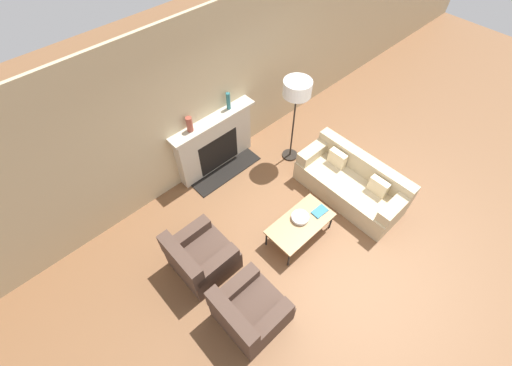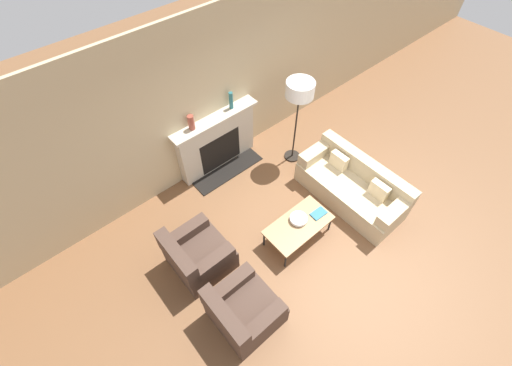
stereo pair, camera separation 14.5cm
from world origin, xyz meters
TOP-DOWN VIEW (x-y plane):
  - ground_plane at (0.00, 0.00)m, footprint 18.00×18.00m
  - wall_back at (0.00, 2.59)m, footprint 18.00×0.06m
  - fireplace at (-0.10, 2.45)m, footprint 1.68×0.59m
  - couch at (1.17, 0.29)m, footprint 0.81×1.89m
  - armchair_near at (-1.62, -0.14)m, footprint 0.83×0.83m
  - armchair_far at (-1.62, 0.94)m, footprint 0.83×0.83m
  - coffee_table at (-0.12, 0.31)m, footprint 1.08×0.57m
  - bowl at (-0.08, 0.37)m, footprint 0.28×0.28m
  - book at (0.25, 0.24)m, footprint 0.26×0.17m
  - floor_lamp at (1.09, 1.66)m, footprint 0.48×0.48m
  - mantel_vase_left at (-0.53, 2.46)m, footprint 0.10×0.10m
  - mantel_vase_center_left at (0.28, 2.46)m, footprint 0.07×0.07m

SIDE VIEW (x-z plane):
  - ground_plane at x=0.00m, z-range 0.00..0.00m
  - couch at x=1.17m, z-range -0.08..0.68m
  - armchair_near at x=-1.62m, z-range -0.11..0.73m
  - armchair_far at x=-1.62m, z-range -0.11..0.73m
  - coffee_table at x=-0.12m, z-range 0.17..0.56m
  - book at x=0.25m, z-range 0.40..0.42m
  - bowl at x=-0.08m, z-range 0.40..0.47m
  - fireplace at x=-0.10m, z-range -0.01..1.13m
  - mantel_vase_left at x=-0.53m, z-range 1.14..1.41m
  - mantel_vase_center_left at x=0.28m, z-range 1.14..1.46m
  - wall_back at x=0.00m, z-range 0.00..2.90m
  - floor_lamp at x=1.09m, z-range 0.64..2.36m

